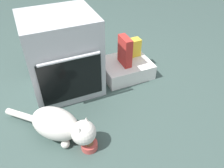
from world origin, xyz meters
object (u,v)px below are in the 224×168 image
object	(u,v)px
oven	(62,55)
food_bowl	(89,145)
pantry_cabinet	(126,68)
cat	(60,125)
cereal_box	(125,51)
snack_bag	(134,47)

from	to	relation	value
oven	food_bowl	distance (m)	0.81
pantry_cabinet	cat	size ratio (longest dim) A/B	0.75
oven	cereal_box	distance (m)	0.58
snack_bag	cat	bearing A→B (deg)	-145.82
pantry_cabinet	cat	distance (m)	0.95
oven	snack_bag	size ratio (longest dim) A/B	3.94
cat	cereal_box	distance (m)	0.93
pantry_cabinet	snack_bag	world-z (taller)	snack_bag
cereal_box	snack_bag	bearing A→B (deg)	34.36
food_bowl	snack_bag	world-z (taller)	snack_bag
food_bowl	snack_bag	xyz separation A→B (m)	(0.76, 0.79, 0.21)
oven	food_bowl	world-z (taller)	oven
food_bowl	oven	bearing A→B (deg)	87.66
oven	food_bowl	xyz separation A→B (m)	(-0.03, -0.74, -0.32)
snack_bag	oven	bearing A→B (deg)	-176.15
oven	snack_bag	xyz separation A→B (m)	(0.73, 0.05, -0.12)
pantry_cabinet	oven	bearing A→B (deg)	176.75
oven	cat	world-z (taller)	oven
food_bowl	snack_bag	bearing A→B (deg)	46.18
cereal_box	food_bowl	bearing A→B (deg)	-131.42
food_bowl	cereal_box	world-z (taller)	cereal_box
oven	food_bowl	bearing A→B (deg)	-92.34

